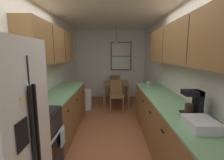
{
  "coord_description": "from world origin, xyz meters",
  "views": [
    {
      "loc": [
        0.06,
        -2.55,
        1.66
      ],
      "look_at": [
        0.07,
        1.47,
        1.01
      ],
      "focal_mm": 25.98,
      "sensor_mm": 36.0,
      "label": 1
    }
  ],
  "objects_px": {
    "dining_chair_far": "(114,86)",
    "coffee_maker": "(193,102)",
    "microwave_over_range": "(15,57)",
    "dish_rack": "(200,124)",
    "dining_table": "(116,86)",
    "storage_canister": "(43,98)",
    "trash_bin": "(86,100)",
    "stove_range": "(32,145)",
    "fruit_bowl": "(149,83)",
    "dining_chair_near": "(116,94)"
  },
  "relations": [
    {
      "from": "dining_chair_far",
      "to": "coffee_maker",
      "type": "distance_m",
      "value": 4.02
    },
    {
      "from": "microwave_over_range",
      "to": "dish_rack",
      "type": "relative_size",
      "value": 1.79
    },
    {
      "from": "dining_table",
      "to": "storage_canister",
      "type": "xyz_separation_m",
      "value": [
        -1.19,
        -2.79,
        0.38
      ]
    },
    {
      "from": "dining_chair_far",
      "to": "trash_bin",
      "type": "relative_size",
      "value": 1.49
    },
    {
      "from": "storage_canister",
      "to": "stove_range",
      "type": "bearing_deg",
      "value": -89.31
    },
    {
      "from": "microwave_over_range",
      "to": "dining_chair_far",
      "type": "bearing_deg",
      "value": 71.89
    },
    {
      "from": "dish_rack",
      "to": "dining_table",
      "type": "bearing_deg",
      "value": 102.07
    },
    {
      "from": "fruit_bowl",
      "to": "stove_range",
      "type": "bearing_deg",
      "value": -134.57
    },
    {
      "from": "storage_canister",
      "to": "coffee_maker",
      "type": "height_order",
      "value": "coffee_maker"
    },
    {
      "from": "dining_table",
      "to": "fruit_bowl",
      "type": "xyz_separation_m",
      "value": [
        0.79,
        -1.25,
        0.33
      ]
    },
    {
      "from": "coffee_maker",
      "to": "fruit_bowl",
      "type": "distance_m",
      "value": 2.01
    },
    {
      "from": "dining_chair_far",
      "to": "microwave_over_range",
      "type": "bearing_deg",
      "value": -108.11
    },
    {
      "from": "dining_chair_far",
      "to": "fruit_bowl",
      "type": "xyz_separation_m",
      "value": [
        0.82,
        -1.87,
        0.44
      ]
    },
    {
      "from": "storage_canister",
      "to": "coffee_maker",
      "type": "xyz_separation_m",
      "value": [
        2.09,
        -0.46,
        0.08
      ]
    },
    {
      "from": "dining_table",
      "to": "dish_rack",
      "type": "xyz_separation_m",
      "value": [
        0.78,
        -3.65,
        0.34
      ]
    },
    {
      "from": "microwave_over_range",
      "to": "fruit_bowl",
      "type": "bearing_deg",
      "value": 43.83
    },
    {
      "from": "dining_chair_near",
      "to": "fruit_bowl",
      "type": "bearing_deg",
      "value": -38.08
    },
    {
      "from": "dining_table",
      "to": "fruit_bowl",
      "type": "relative_size",
      "value": 4.08
    },
    {
      "from": "coffee_maker",
      "to": "dish_rack",
      "type": "height_order",
      "value": "coffee_maker"
    },
    {
      "from": "stove_range",
      "to": "fruit_bowl",
      "type": "distance_m",
      "value": 2.85
    },
    {
      "from": "microwave_over_range",
      "to": "coffee_maker",
      "type": "xyz_separation_m",
      "value": [
        2.19,
        -0.0,
        -0.56
      ]
    },
    {
      "from": "dining_table",
      "to": "dining_chair_far",
      "type": "xyz_separation_m",
      "value": [
        -0.03,
        0.62,
        -0.11
      ]
    },
    {
      "from": "dining_chair_near",
      "to": "dish_rack",
      "type": "distance_m",
      "value": 3.16
    },
    {
      "from": "stove_range",
      "to": "fruit_bowl",
      "type": "bearing_deg",
      "value": 45.43
    },
    {
      "from": "stove_range",
      "to": "dining_chair_near",
      "type": "relative_size",
      "value": 1.22
    },
    {
      "from": "microwave_over_range",
      "to": "dish_rack",
      "type": "xyz_separation_m",
      "value": [
        2.08,
        -0.4,
        -0.68
      ]
    },
    {
      "from": "trash_bin",
      "to": "coffee_maker",
      "type": "xyz_separation_m",
      "value": [
        1.79,
        -2.73,
        0.76
      ]
    },
    {
      "from": "trash_bin",
      "to": "dish_rack",
      "type": "relative_size",
      "value": 1.77
    },
    {
      "from": "dining_chair_far",
      "to": "fruit_bowl",
      "type": "distance_m",
      "value": 2.09
    },
    {
      "from": "dining_chair_near",
      "to": "fruit_bowl",
      "type": "xyz_separation_m",
      "value": [
        0.8,
        -0.62,
        0.44
      ]
    },
    {
      "from": "storage_canister",
      "to": "trash_bin",
      "type": "bearing_deg",
      "value": 82.48
    },
    {
      "from": "dining_chair_far",
      "to": "storage_canister",
      "type": "relative_size",
      "value": 5.26
    },
    {
      "from": "dining_table",
      "to": "coffee_maker",
      "type": "distance_m",
      "value": 3.4
    },
    {
      "from": "coffee_maker",
      "to": "storage_canister",
      "type": "bearing_deg",
      "value": 167.52
    },
    {
      "from": "dining_chair_near",
      "to": "dining_chair_far",
      "type": "height_order",
      "value": "same"
    },
    {
      "from": "coffee_maker",
      "to": "fruit_bowl",
      "type": "relative_size",
      "value": 1.54
    },
    {
      "from": "fruit_bowl",
      "to": "dining_chair_far",
      "type": "bearing_deg",
      "value": 113.76
    },
    {
      "from": "fruit_bowl",
      "to": "trash_bin",
      "type": "bearing_deg",
      "value": 156.54
    },
    {
      "from": "dish_rack",
      "to": "dining_chair_near",
      "type": "bearing_deg",
      "value": 104.59
    },
    {
      "from": "coffee_maker",
      "to": "dining_chair_near",
      "type": "bearing_deg",
      "value": 108.98
    },
    {
      "from": "dining_chair_near",
      "to": "dish_rack",
      "type": "relative_size",
      "value": 2.65
    },
    {
      "from": "microwave_over_range",
      "to": "dining_table",
      "type": "bearing_deg",
      "value": 68.23
    },
    {
      "from": "storage_canister",
      "to": "dish_rack",
      "type": "xyz_separation_m",
      "value": [
        1.97,
        -0.86,
        -0.04
      ]
    },
    {
      "from": "storage_canister",
      "to": "microwave_over_range",
      "type": "bearing_deg",
      "value": -103.21
    },
    {
      "from": "trash_bin",
      "to": "storage_canister",
      "type": "distance_m",
      "value": 2.39
    },
    {
      "from": "microwave_over_range",
      "to": "storage_canister",
      "type": "bearing_deg",
      "value": 76.79
    },
    {
      "from": "microwave_over_range",
      "to": "storage_canister",
      "type": "xyz_separation_m",
      "value": [
        0.11,
        0.46,
        -0.64
      ]
    },
    {
      "from": "microwave_over_range",
      "to": "dining_table",
      "type": "xyz_separation_m",
      "value": [
        1.3,
        3.25,
        -1.02
      ]
    },
    {
      "from": "stove_range",
      "to": "fruit_bowl",
      "type": "relative_size",
      "value": 5.44
    },
    {
      "from": "stove_range",
      "to": "fruit_bowl",
      "type": "height_order",
      "value": "stove_range"
    }
  ]
}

